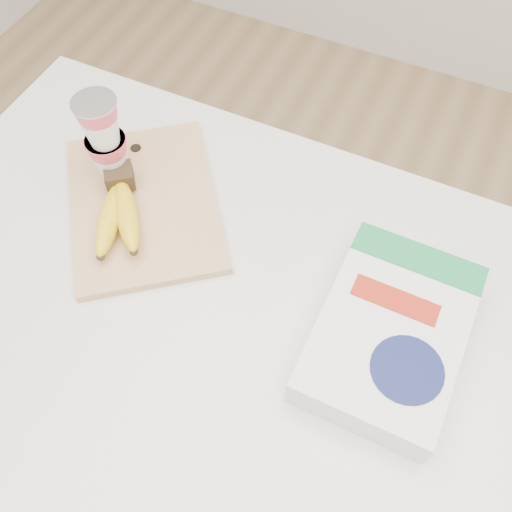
# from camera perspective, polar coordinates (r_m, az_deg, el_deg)

# --- Properties ---
(room) EXTENTS (4.00, 4.00, 4.00)m
(room) POSITION_cam_1_polar(r_m,az_deg,el_deg) (0.55, -1.75, 7.62)
(room) COLOR tan
(room) RESTS_ON ground
(table) EXTENTS (1.30, 0.86, 0.97)m
(table) POSITION_cam_1_polar(r_m,az_deg,el_deg) (1.33, -0.75, -17.25)
(table) COLOR silver
(table) RESTS_ON ground
(cutting_board) EXTENTS (0.40, 0.42, 0.02)m
(cutting_board) POSITION_cam_1_polar(r_m,az_deg,el_deg) (1.02, -11.13, 5.19)
(cutting_board) COLOR tan
(cutting_board) RESTS_ON table
(bananas) EXTENTS (0.16, 0.19, 0.06)m
(bananas) POSITION_cam_1_polar(r_m,az_deg,el_deg) (0.98, -13.58, 4.47)
(bananas) COLOR #382816
(bananas) RESTS_ON cutting_board
(yogurt_stack) EXTENTS (0.08, 0.07, 0.17)m
(yogurt_stack) POSITION_cam_1_polar(r_m,az_deg,el_deg) (1.00, -14.95, 11.41)
(yogurt_stack) COLOR white
(yogurt_stack) RESTS_ON cutting_board
(cereal_box) EXTENTS (0.20, 0.30, 0.07)m
(cereal_box) POSITION_cam_1_polar(r_m,az_deg,el_deg) (0.86, 13.24, -7.50)
(cereal_box) COLOR white
(cereal_box) RESTS_ON table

